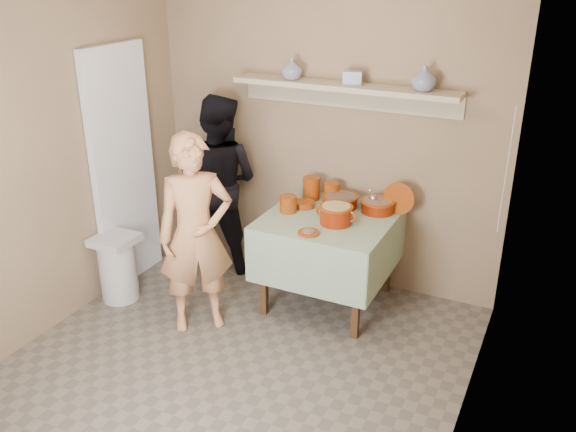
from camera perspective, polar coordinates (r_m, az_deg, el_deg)
The scene contains 22 objects.
ground at distance 4.23m, azimuth -6.51°, elevation -15.27°, with size 3.50×3.50×0.00m, color #645A4E.
tile_panel at distance 5.23m, azimuth -15.14°, elevation 4.31°, with size 0.06×0.70×2.00m, color silver.
plate_stack_a at distance 5.02m, azimuth 2.19°, elevation 2.61°, with size 0.14×0.14×0.19m, color #792701.
plate_stack_b at distance 4.99m, azimuth 4.09°, elevation 2.26°, with size 0.13×0.13×0.16m, color #792701.
bowl_stack at distance 4.77m, azimuth 0.03°, elevation 1.13°, with size 0.13×0.13×0.13m, color #792701.
empty_bowl at distance 4.88m, azimuth 1.55°, elevation 1.12°, with size 0.17×0.17×0.05m, color #792701.
propped_lid at distance 4.81m, azimuth 10.31°, elevation 1.61°, with size 0.26×0.26×0.02m, color #792701.
vase_right at distance 4.57m, azimuth 12.62°, elevation 12.48°, with size 0.18×0.18×0.19m, color navy.
vase_left at distance 4.90m, azimuth 0.36°, elevation 13.62°, with size 0.16×0.16×0.17m, color navy.
ceramic_box at distance 4.74m, azimuth 6.09°, elevation 12.74°, with size 0.14×0.10×0.10m, color navy.
person_cook at distance 4.47m, azimuth -8.62°, elevation -1.75°, with size 0.55×0.36×1.51m, color tan.
person_helper at distance 5.40m, azimuth -6.52°, elevation 3.13°, with size 0.76×0.59×1.56m, color black.
room_shell at distance 3.47m, azimuth -7.71°, elevation 6.10°, with size 3.04×3.54×2.62m.
serving_table at distance 4.77m, azimuth 3.87°, elevation -1.36°, with size 0.97×0.97×0.76m.
cazuela_meat_a at distance 4.89m, azimuth 4.89°, elevation 1.50°, with size 0.30×0.30×0.10m.
cazuela_meat_b at distance 4.83m, azimuth 8.39°, elevation 1.05°, with size 0.28×0.28×0.10m.
ladle at distance 4.82m, azimuth 8.00°, elevation 1.67°, with size 0.08×0.26×0.19m.
cazuela_rice at distance 4.57m, azimuth 4.51°, elevation 0.28°, with size 0.33×0.25×0.14m.
front_plate at distance 4.41m, azimuth 1.94°, elevation -1.55°, with size 0.16×0.16×0.03m.
wall_shelf at distance 4.80m, azimuth 5.36°, elevation 11.72°, with size 1.80×0.25×0.21m.
trash_bin at distance 5.16m, azimuth -15.63°, elevation -4.64°, with size 0.32×0.32×0.56m.
electrical_cord at distance 4.47m, azimuth 19.76°, elevation 3.95°, with size 0.01×0.05×0.90m.
Camera 1 is at (1.85, -2.76, 2.61)m, focal length 38.00 mm.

